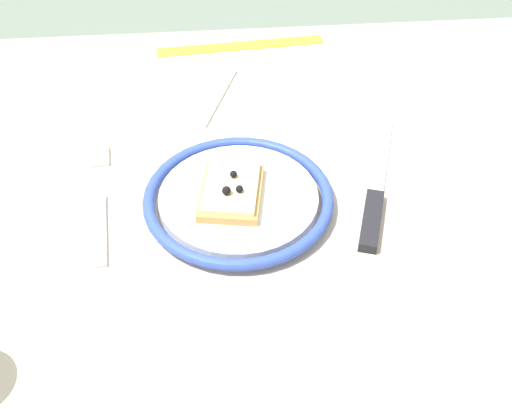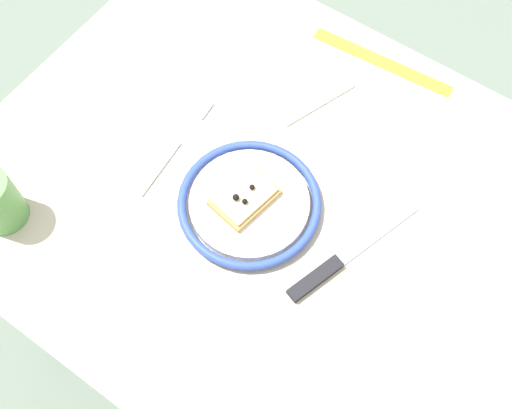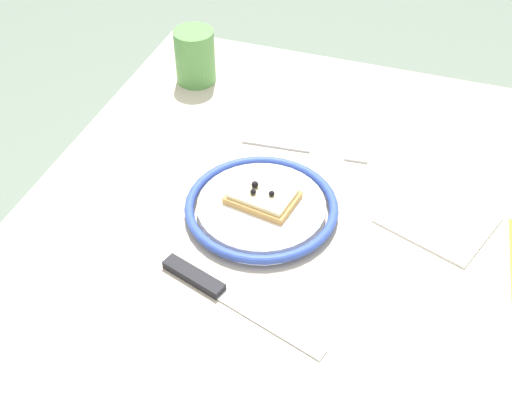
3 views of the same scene
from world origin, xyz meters
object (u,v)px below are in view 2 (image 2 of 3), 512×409
object	(u,v)px
plate	(249,203)
napkin	(299,81)
measuring_tape	(380,61)
dining_table	(275,223)
fork	(176,145)
pizza_slice_near	(244,197)
knife	(333,266)

from	to	relation	value
plate	napkin	distance (m)	0.25
plate	measuring_tape	bearing A→B (deg)	86.27
dining_table	fork	bearing A→B (deg)	-175.71
pizza_slice_near	napkin	bearing A→B (deg)	103.54
knife	fork	size ratio (longest dim) A/B	1.16
dining_table	napkin	world-z (taller)	napkin
fork	napkin	size ratio (longest dim) A/B	1.44
plate	pizza_slice_near	world-z (taller)	pizza_slice_near
plate	fork	size ratio (longest dim) A/B	1.07
measuring_tape	napkin	xyz separation A→B (m)	(-0.09, -0.12, 0.00)
pizza_slice_near	knife	distance (m)	0.16
plate	pizza_slice_near	xyz separation A→B (m)	(-0.01, -0.00, 0.01)
pizza_slice_near	measuring_tape	size ratio (longest dim) A/B	0.40
pizza_slice_near	measuring_tape	xyz separation A→B (m)	(0.03, 0.35, -0.02)
measuring_tape	dining_table	bearing A→B (deg)	-93.69
measuring_tape	pizza_slice_near	bearing A→B (deg)	-99.38
dining_table	knife	distance (m)	0.17
plate	napkin	xyz separation A→B (m)	(-0.07, 0.24, -0.01)
plate	fork	xyz separation A→B (m)	(-0.16, 0.02, -0.01)
dining_table	plate	bearing A→B (deg)	-127.59
pizza_slice_near	measuring_tape	distance (m)	0.36
fork	measuring_tape	distance (m)	0.38
measuring_tape	napkin	world-z (taller)	napkin
knife	measuring_tape	xyz separation A→B (m)	(-0.13, 0.37, -0.00)
knife	pizza_slice_near	bearing A→B (deg)	176.45
measuring_tape	napkin	distance (m)	0.15
fork	knife	bearing A→B (deg)	-5.87
pizza_slice_near	napkin	world-z (taller)	pizza_slice_near
dining_table	plate	distance (m)	0.11
fork	napkin	world-z (taller)	same
fork	measuring_tape	xyz separation A→B (m)	(0.18, 0.33, -0.00)
pizza_slice_near	fork	xyz separation A→B (m)	(-0.15, 0.02, -0.02)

